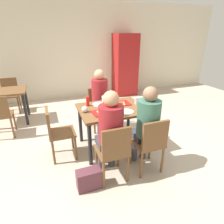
{
  "coord_description": "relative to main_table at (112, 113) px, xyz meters",
  "views": [
    {
      "loc": [
        -0.99,
        -2.68,
        1.89
      ],
      "look_at": [
        0.0,
        0.0,
        0.67
      ],
      "focal_mm": 29.66,
      "sensor_mm": 36.0,
      "label": 1
    }
  ],
  "objects": [
    {
      "name": "background_table",
      "position": [
        -1.87,
        1.76,
        -0.03
      ],
      "size": [
        0.9,
        0.7,
        0.75
      ],
      "color": "brown",
      "rests_on": "ground_plane"
    },
    {
      "name": "person_in_brown_jacket",
      "position": [
        0.27,
        -0.67,
        0.1
      ],
      "size": [
        0.32,
        0.42,
        1.26
      ],
      "color": "#383842",
      "rests_on": "ground_plane"
    },
    {
      "name": "chair_left_end",
      "position": [
        -0.93,
        0.0,
        -0.14
      ],
      "size": [
        0.4,
        0.4,
        0.85
      ],
      "color": "brown",
      "rests_on": "ground_plane"
    },
    {
      "name": "person_in_red",
      "position": [
        -0.27,
        -0.67,
        0.1
      ],
      "size": [
        0.32,
        0.42,
        1.26
      ],
      "color": "#383842",
      "rests_on": "ground_plane"
    },
    {
      "name": "plastic_cup_b",
      "position": [
        0.03,
        -0.36,
        0.15
      ],
      "size": [
        0.07,
        0.07,
        0.1
      ],
      "primitive_type": "cylinder",
      "color": "white",
      "rests_on": "main_table"
    },
    {
      "name": "paper_plate_near_edge",
      "position": [
        0.16,
        -0.23,
        0.1
      ],
      "size": [
        0.22,
        0.22,
        0.01
      ],
      "primitive_type": "cylinder",
      "color": "white",
      "rests_on": "main_table"
    },
    {
      "name": "pizza_slice_b",
      "position": [
        0.19,
        0.11,
        0.13
      ],
      "size": [
        0.24,
        0.24,
        0.02
      ],
      "color": "tan",
      "rests_on": "tray_red_far"
    },
    {
      "name": "back_wall",
      "position": [
        0.0,
        3.2,
        0.75
      ],
      "size": [
        10.0,
        0.1,
        2.8
      ],
      "primitive_type": "cube",
      "color": "beige",
      "rests_on": "ground_plane"
    },
    {
      "name": "condiment_bottle",
      "position": [
        -0.35,
        0.23,
        0.18
      ],
      "size": [
        0.06,
        0.06,
        0.16
      ],
      "primitive_type": "cylinder",
      "color": "red",
      "rests_on": "main_table"
    },
    {
      "name": "paper_plate_center",
      "position": [
        -0.16,
        0.23,
        0.1
      ],
      "size": [
        0.22,
        0.22,
        0.01
      ],
      "primitive_type": "cylinder",
      "color": "white",
      "rests_on": "main_table"
    },
    {
      "name": "soda_can",
      "position": [
        0.46,
        0.02,
        0.16
      ],
      "size": [
        0.07,
        0.07,
        0.12
      ],
      "primitive_type": "cylinder",
      "color": "#B7BCC6",
      "rests_on": "main_table"
    },
    {
      "name": "plastic_cup_a",
      "position": [
        -0.03,
        0.36,
        0.15
      ],
      "size": [
        0.07,
        0.07,
        0.1
      ],
      "primitive_type": "cylinder",
      "color": "white",
      "rests_on": "main_table"
    },
    {
      "name": "tray_red_far",
      "position": [
        0.19,
        0.13,
        0.11
      ],
      "size": [
        0.37,
        0.27,
        0.02
      ],
      "primitive_type": "cube",
      "rotation": [
        0.0,
        0.0,
        -0.03
      ],
      "color": "red",
      "rests_on": "main_table"
    },
    {
      "name": "ground_plane",
      "position": [
        0.0,
        0.0,
        -0.66
      ],
      "size": [
        10.0,
        10.0,
        0.02
      ],
      "primitive_type": "cube",
      "color": "#B7A893"
    },
    {
      "name": "background_chair_far",
      "position": [
        -1.87,
        2.49,
        -0.14
      ],
      "size": [
        0.4,
        0.4,
        0.85
      ],
      "color": "brown",
      "rests_on": "ground_plane"
    },
    {
      "name": "drink_fridge",
      "position": [
        1.49,
        2.85,
        0.3
      ],
      "size": [
        0.7,
        0.6,
        1.9
      ],
      "primitive_type": "cube",
      "color": "maroon",
      "rests_on": "ground_plane"
    },
    {
      "name": "handbag",
      "position": [
        -0.62,
        -0.82,
        -0.51
      ],
      "size": [
        0.32,
        0.17,
        0.28
      ],
      "primitive_type": "cube",
      "rotation": [
        0.0,
        0.0,
        0.02
      ],
      "color": "#592D38",
      "rests_on": "ground_plane"
    },
    {
      "name": "chair_near_right",
      "position": [
        0.27,
        -0.81,
        -0.14
      ],
      "size": [
        0.4,
        0.4,
        0.85
      ],
      "color": "brown",
      "rests_on": "ground_plane"
    },
    {
      "name": "foil_bundle",
      "position": [
        -0.46,
        -0.02,
        0.15
      ],
      "size": [
        0.1,
        0.1,
        0.1
      ],
      "primitive_type": "sphere",
      "color": "silver",
      "rests_on": "main_table"
    },
    {
      "name": "person_far_side",
      "position": [
        -0.0,
        0.67,
        0.1
      ],
      "size": [
        0.32,
        0.42,
        1.26
      ],
      "color": "#383842",
      "rests_on": "ground_plane"
    },
    {
      "name": "pizza_slice_a",
      "position": [
        -0.21,
        -0.14,
        0.13
      ],
      "size": [
        0.23,
        0.24,
        0.02
      ],
      "color": "#C68C47",
      "rests_on": "tray_red_near"
    },
    {
      "name": "chair_far_side",
      "position": [
        0.0,
        0.81,
        -0.14
      ],
      "size": [
        0.4,
        0.4,
        0.85
      ],
      "color": "brown",
      "rests_on": "ground_plane"
    },
    {
      "name": "main_table",
      "position": [
        0.0,
        0.0,
        0.0
      ],
      "size": [
        1.09,
        0.85,
        0.75
      ],
      "color": "brown",
      "rests_on": "ground_plane"
    },
    {
      "name": "tray_red_near",
      "position": [
        -0.19,
        -0.15,
        0.11
      ],
      "size": [
        0.38,
        0.28,
        0.02
      ],
      "primitive_type": "cube",
      "rotation": [
        0.0,
        0.0,
        0.07
      ],
      "color": "red",
      "rests_on": "main_table"
    },
    {
      "name": "background_chair_near",
      "position": [
        -1.87,
        1.03,
        -0.14
      ],
      "size": [
        0.4,
        0.4,
        0.85
      ],
      "color": "brown",
      "rests_on": "ground_plane"
    },
    {
      "name": "chair_near_left",
      "position": [
        -0.27,
        -0.81,
        -0.14
      ],
      "size": [
        0.4,
        0.4,
        0.85
      ],
      "color": "brown",
      "rests_on": "ground_plane"
    }
  ]
}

